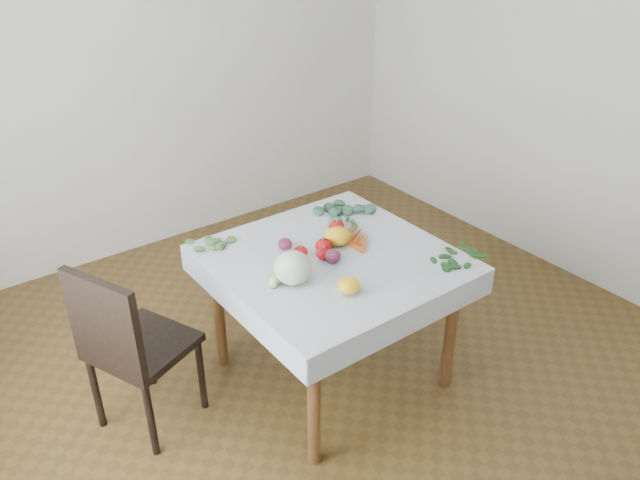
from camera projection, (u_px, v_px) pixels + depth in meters
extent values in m
plane|color=brown|center=(331.00, 373.00, 3.49)|extent=(4.00, 4.00, 0.00)
cube|color=silver|center=(153.00, 61.00, 4.23)|extent=(4.00, 0.04, 2.70)
cube|color=brown|center=(333.00, 261.00, 3.13)|extent=(1.00, 1.00, 0.04)
cylinder|color=brown|center=(314.00, 404.00, 2.78)|extent=(0.06, 0.06, 0.71)
cylinder|color=brown|center=(450.00, 332.00, 3.24)|extent=(0.06, 0.06, 0.71)
cylinder|color=brown|center=(219.00, 311.00, 3.39)|extent=(0.06, 0.06, 0.71)
cylinder|color=brown|center=(345.00, 262.00, 3.85)|extent=(0.06, 0.06, 0.71)
cube|color=white|center=(333.00, 257.00, 3.12)|extent=(1.12, 1.12, 0.01)
cube|color=black|center=(143.00, 346.00, 2.99)|extent=(0.55, 0.55, 0.04)
cube|color=black|center=(104.00, 324.00, 2.72)|extent=(0.20, 0.40, 0.46)
cylinder|color=black|center=(151.00, 420.00, 2.88)|extent=(0.04, 0.04, 0.43)
cylinder|color=black|center=(201.00, 374.00, 3.16)|extent=(0.04, 0.04, 0.43)
cylinder|color=black|center=(96.00, 392.00, 3.04)|extent=(0.04, 0.04, 0.43)
cylinder|color=black|center=(149.00, 351.00, 3.32)|extent=(0.04, 0.04, 0.43)
ellipsoid|color=beige|center=(293.00, 268.00, 2.88)|extent=(0.21, 0.21, 0.16)
ellipsoid|color=#AC0B10|center=(337.00, 227.00, 3.32)|extent=(0.09, 0.09, 0.07)
ellipsoid|color=#AC0B10|center=(324.00, 253.00, 3.08)|extent=(0.09, 0.09, 0.07)
ellipsoid|color=#AC0B10|center=(301.00, 252.00, 3.10)|extent=(0.08, 0.08, 0.06)
ellipsoid|color=#AC0B10|center=(324.00, 246.00, 3.14)|extent=(0.10, 0.10, 0.07)
ellipsoid|color=#F4A919|center=(338.00, 236.00, 3.21)|extent=(0.17, 0.17, 0.09)
ellipsoid|color=#F4A919|center=(349.00, 285.00, 2.82)|extent=(0.12, 0.12, 0.07)
ellipsoid|color=#5C1A3A|center=(285.00, 244.00, 3.17)|extent=(0.08, 0.08, 0.06)
ellipsoid|color=#5C1A3A|center=(333.00, 256.00, 3.06)|extent=(0.09, 0.09, 0.07)
ellipsoid|color=#CAD97D|center=(280.00, 283.00, 2.87)|extent=(0.05, 0.05, 0.04)
ellipsoid|color=#CAD97D|center=(273.00, 283.00, 2.87)|extent=(0.05, 0.05, 0.04)
ellipsoid|color=#CAD97D|center=(282.00, 286.00, 2.84)|extent=(0.05, 0.05, 0.04)
ellipsoid|color=#CAD97D|center=(282.00, 277.00, 2.91)|extent=(0.05, 0.05, 0.04)
cone|color=orange|center=(347.00, 231.00, 3.33)|extent=(0.19, 0.08, 0.03)
cone|color=orange|center=(351.00, 233.00, 3.30)|extent=(0.18, 0.09, 0.03)
cone|color=orange|center=(354.00, 235.00, 3.28)|extent=(0.18, 0.11, 0.03)
cone|color=orange|center=(358.00, 238.00, 3.26)|extent=(0.17, 0.12, 0.03)
cone|color=orange|center=(362.00, 240.00, 3.24)|extent=(0.17, 0.13, 0.03)
cone|color=orange|center=(365.00, 242.00, 3.22)|extent=(0.16, 0.14, 0.03)
ellipsoid|color=#395D49|center=(350.00, 212.00, 3.52)|extent=(0.06, 0.06, 0.04)
ellipsoid|color=#395D49|center=(342.00, 211.00, 3.52)|extent=(0.06, 0.06, 0.04)
ellipsoid|color=#395D49|center=(348.00, 215.00, 3.48)|extent=(0.06, 0.06, 0.04)
ellipsoid|color=#395D49|center=(350.00, 209.00, 3.55)|extent=(0.06, 0.06, 0.04)
ellipsoid|color=#395D49|center=(337.00, 215.00, 3.49)|extent=(0.06, 0.06, 0.04)
ellipsoid|color=#395D49|center=(358.00, 213.00, 3.50)|extent=(0.06, 0.06, 0.04)
ellipsoid|color=#395D49|center=(340.00, 208.00, 3.56)|extent=(0.06, 0.06, 0.04)
ellipsoid|color=#395D49|center=(342.00, 219.00, 3.44)|extent=(0.06, 0.06, 0.04)
ellipsoid|color=#395D49|center=(361.00, 207.00, 3.57)|extent=(0.06, 0.06, 0.04)
ellipsoid|color=#395D49|center=(327.00, 212.00, 3.51)|extent=(0.06, 0.06, 0.04)
ellipsoid|color=#395D49|center=(359.00, 218.00, 3.44)|extent=(0.06, 0.06, 0.04)
ellipsoid|color=#395D49|center=(348.00, 203.00, 3.62)|extent=(0.06, 0.06, 0.04)
ellipsoid|color=#184E18|center=(462.00, 258.00, 3.09)|extent=(0.06, 0.04, 0.01)
ellipsoid|color=#184E18|center=(454.00, 259.00, 3.09)|extent=(0.06, 0.04, 0.01)
ellipsoid|color=#184E18|center=(462.00, 262.00, 3.07)|extent=(0.06, 0.04, 0.01)
ellipsoid|color=#184E18|center=(460.00, 256.00, 3.12)|extent=(0.06, 0.04, 0.01)
ellipsoid|color=#184E18|center=(452.00, 262.00, 3.06)|extent=(0.06, 0.04, 0.01)
ellipsoid|color=#184E18|center=(469.00, 259.00, 3.08)|extent=(0.06, 0.04, 0.01)
ellipsoid|color=#184E18|center=(451.00, 255.00, 3.12)|extent=(0.06, 0.04, 0.01)
ellipsoid|color=#184E18|center=(459.00, 266.00, 3.03)|extent=(0.06, 0.04, 0.01)
ellipsoid|color=#184E18|center=(468.00, 254.00, 3.13)|extent=(0.06, 0.04, 0.01)
ellipsoid|color=#184E18|center=(443.00, 260.00, 3.08)|extent=(0.06, 0.04, 0.01)
ellipsoid|color=#184E18|center=(473.00, 264.00, 3.04)|extent=(0.06, 0.04, 0.01)
ellipsoid|color=#184E18|center=(455.00, 250.00, 3.16)|extent=(0.06, 0.04, 0.01)
ellipsoid|color=#184E18|center=(449.00, 268.00, 3.01)|extent=(0.06, 0.04, 0.01)
ellipsoid|color=#184E18|center=(479.00, 256.00, 3.11)|extent=(0.06, 0.04, 0.01)
ellipsoid|color=#184E18|center=(439.00, 254.00, 3.13)|extent=(0.06, 0.04, 0.01)
ellipsoid|color=#4E803B|center=(216.00, 240.00, 3.24)|extent=(0.05, 0.05, 0.02)
ellipsoid|color=#4E803B|center=(209.00, 241.00, 3.24)|extent=(0.05, 0.05, 0.02)
ellipsoid|color=#4E803B|center=(217.00, 243.00, 3.22)|extent=(0.05, 0.05, 0.02)
ellipsoid|color=#4E803B|center=(216.00, 237.00, 3.27)|extent=(0.05, 0.05, 0.02)
ellipsoid|color=#4E803B|center=(205.00, 245.00, 3.20)|extent=(0.05, 0.05, 0.02)
ellipsoid|color=#4E803B|center=(226.00, 240.00, 3.25)|extent=(0.05, 0.05, 0.02)
ellipsoid|color=#4E803B|center=(205.00, 238.00, 3.27)|extent=(0.05, 0.05, 0.02)
ellipsoid|color=#4E803B|center=(213.00, 248.00, 3.17)|extent=(0.05, 0.05, 0.02)
ellipsoid|color=#4E803B|center=(226.00, 234.00, 3.30)|extent=(0.05, 0.05, 0.02)
ellipsoid|color=#4E803B|center=(194.00, 244.00, 3.21)|extent=(0.05, 0.05, 0.02)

